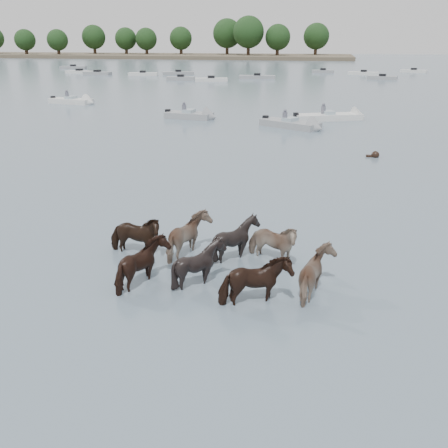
# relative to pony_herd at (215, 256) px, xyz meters

# --- Properties ---
(ground) EXTENTS (400.00, 400.00, 0.00)m
(ground) POSITION_rel_pony_herd_xyz_m (0.54, 0.29, -0.51)
(ground) COLOR #4B5B6C
(ground) RESTS_ON ground
(shoreline) EXTENTS (160.00, 30.00, 1.00)m
(shoreline) POSITION_rel_pony_herd_xyz_m (-69.46, 150.29, -0.01)
(shoreline) COLOR #4C4233
(shoreline) RESTS_ON ground
(pony_herd) EXTENTS (7.19, 4.14, 1.51)m
(pony_herd) POSITION_rel_pony_herd_xyz_m (0.00, 0.00, 0.00)
(pony_herd) COLOR black
(pony_herd) RESTS_ON ground
(swimming_pony) EXTENTS (0.72, 0.44, 0.44)m
(swimming_pony) POSITION_rel_pony_herd_xyz_m (5.65, 15.75, -0.41)
(swimming_pony) COLOR black
(swimming_pony) RESTS_ON ground
(motorboat_a) EXTENTS (4.55, 2.22, 1.92)m
(motorboat_a) POSITION_rel_pony_herd_xyz_m (-7.40, 27.16, -0.28)
(motorboat_a) COLOR gray
(motorboat_a) RESTS_ON ground
(motorboat_b) EXTENTS (5.09, 3.89, 1.92)m
(motorboat_b) POSITION_rel_pony_herd_xyz_m (0.99, 24.13, -0.29)
(motorboat_b) COLOR gray
(motorboat_b) RESTS_ON ground
(motorboat_c) EXTENTS (6.03, 3.67, 1.92)m
(motorboat_c) POSITION_rel_pony_herd_xyz_m (3.84, 28.93, -0.29)
(motorboat_c) COLOR silver
(motorboat_c) RESTS_ON ground
(motorboat_f) EXTENTS (5.15, 2.43, 1.92)m
(motorboat_f) POSITION_rel_pony_herd_xyz_m (-21.47, 34.19, -0.29)
(motorboat_f) COLOR silver
(motorboat_f) RESTS_ON ground
(distant_flotilla) EXTENTS (105.91, 29.45, 0.93)m
(distant_flotilla) POSITION_rel_pony_herd_xyz_m (0.44, 74.96, -0.26)
(distant_flotilla) COLOR gray
(distant_flotilla) RESTS_ON ground
(treeline) EXTENTS (147.69, 21.63, 12.44)m
(treeline) POSITION_rel_pony_herd_xyz_m (-67.02, 150.23, 6.04)
(treeline) COLOR #382619
(treeline) RESTS_ON ground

